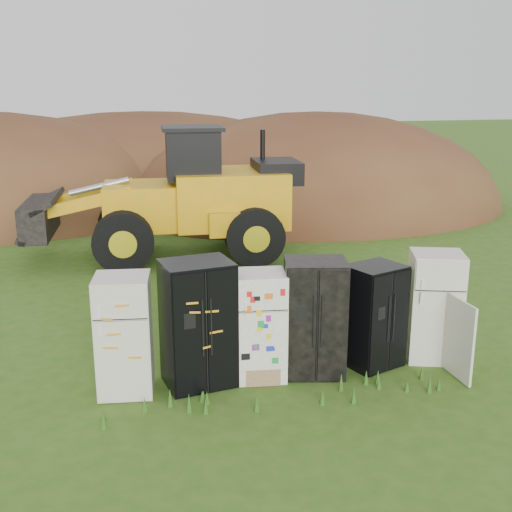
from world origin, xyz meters
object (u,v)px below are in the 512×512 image
(fridge_sticker, at_px, (260,326))
(fridge_black_side, at_px, (198,324))
(fridge_leftmost, at_px, (124,335))
(fridge_dark_mid, at_px, (315,317))
(fridge_open_door, at_px, (434,306))
(wheel_loader, at_px, (160,194))
(fridge_black_right, at_px, (374,316))

(fridge_sticker, bearing_deg, fridge_black_side, -173.68)
(fridge_leftmost, relative_size, fridge_dark_mid, 0.97)
(fridge_open_door, relative_size, wheel_loader, 0.26)
(fridge_dark_mid, bearing_deg, fridge_black_side, -168.81)
(fridge_leftmost, bearing_deg, wheel_loader, 88.25)
(fridge_black_side, bearing_deg, fridge_leftmost, 171.28)
(fridge_leftmost, height_order, fridge_dark_mid, fridge_dark_mid)
(fridge_leftmost, bearing_deg, fridge_open_door, 8.04)
(fridge_dark_mid, bearing_deg, fridge_leftmost, -168.06)
(fridge_sticker, bearing_deg, fridge_leftmost, -173.16)
(fridge_open_door, bearing_deg, fridge_leftmost, -160.87)
(fridge_dark_mid, height_order, fridge_black_right, fridge_dark_mid)
(fridge_black_side, distance_m, fridge_black_right, 2.80)
(fridge_sticker, xyz_separation_m, wheel_loader, (-0.81, 7.30, 0.83))
(fridge_black_right, bearing_deg, fridge_leftmost, 159.83)
(fridge_black_side, height_order, fridge_dark_mid, fridge_black_side)
(fridge_leftmost, bearing_deg, fridge_dark_mid, 7.01)
(fridge_sticker, bearing_deg, fridge_dark_mid, 4.12)
(fridge_black_side, relative_size, fridge_open_door, 1.07)
(fridge_black_side, distance_m, fridge_open_door, 3.85)
(fridge_leftmost, distance_m, wheel_loader, 7.45)
(fridge_sticker, distance_m, fridge_open_door, 2.91)
(fridge_leftmost, distance_m, fridge_black_right, 3.87)
(fridge_leftmost, height_order, wheel_loader, wheel_loader)
(fridge_black_side, bearing_deg, wheel_loader, 79.58)
(fridge_open_door, bearing_deg, wheel_loader, 135.82)
(fridge_dark_mid, relative_size, fridge_black_right, 1.10)
(fridge_leftmost, xyz_separation_m, fridge_dark_mid, (2.87, -0.03, 0.03))
(fridge_dark_mid, xyz_separation_m, fridge_open_door, (2.06, 0.06, -0.01))
(fridge_open_door, xyz_separation_m, wheel_loader, (-3.71, 7.27, 0.77))
(fridge_sticker, xyz_separation_m, fridge_dark_mid, (0.85, -0.04, 0.07))
(fridge_black_right, relative_size, fridge_open_door, 0.93)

